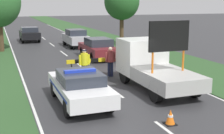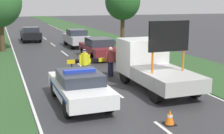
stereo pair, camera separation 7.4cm
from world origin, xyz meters
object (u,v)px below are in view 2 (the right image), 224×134
roadside_tree_near_right (123,2)px  traffic_cone_near_truck (140,66)px  traffic_cone_centre_front (170,117)px  queued_car_sedan_black (31,34)px  work_truck (151,64)px  pedestrian_civilian (111,59)px  road_barrier (91,62)px  queued_car_sedan_silver (76,38)px  police_car (79,86)px  police_officer (85,62)px  queued_car_wagon_maroon (99,48)px  traffic_cone_near_police (128,70)px

roadside_tree_near_right → traffic_cone_near_truck: bearing=-106.4°
traffic_cone_centre_front → queued_car_sedan_black: queued_car_sedan_black is taller
work_truck → pedestrian_civilian: bearing=-68.7°
road_barrier → traffic_cone_near_truck: bearing=-0.2°
road_barrier → queued_car_sedan_silver: 11.92m
queued_car_sedan_silver → roadside_tree_near_right: size_ratio=0.77×
police_car → traffic_cone_centre_front: 3.94m
traffic_cone_near_truck → queued_car_sedan_silver: (-1.01, 11.60, 0.49)m
road_barrier → pedestrian_civilian: 1.09m
queued_car_sedan_black → roadside_tree_near_right: (7.75, -6.29, 3.25)m
road_barrier → traffic_cone_centre_front: 7.55m
police_officer → traffic_cone_centre_front: bearing=83.6°
police_officer → queued_car_sedan_black: police_officer is taller
police_officer → traffic_cone_near_truck: (3.58, 0.84, -0.64)m
road_barrier → traffic_cone_near_truck: size_ratio=3.89×
police_officer → traffic_cone_centre_front: size_ratio=3.15×
queued_car_sedan_black → road_barrier: bearing=95.1°
pedestrian_civilian → queued_car_sedan_silver: (1.01, 12.09, -0.13)m
queued_car_wagon_maroon → traffic_cone_near_truck: bearing=100.0°
pedestrian_civilian → queued_car_sedan_black: (-2.55, 17.55, -0.17)m
queued_car_wagon_maroon → roadside_tree_near_right: (4.09, 5.58, 3.28)m
traffic_cone_near_truck → queued_car_sedan_silver: queued_car_sedan_silver is taller
work_truck → traffic_cone_near_police: (-0.07, 2.62, -0.82)m
roadside_tree_near_right → pedestrian_civilian: bearing=-114.8°
traffic_cone_near_police → queued_car_wagon_maroon: queued_car_wagon_maroon is taller
traffic_cone_near_police → work_truck: bearing=-88.4°
police_officer → roadside_tree_near_right: size_ratio=0.28×
traffic_cone_near_police → queued_car_wagon_maroon: (0.07, 5.71, 0.47)m
work_truck → queued_car_wagon_maroon: bearing=-91.4°
queued_car_sedan_silver → queued_car_sedan_black: bearing=-56.9°
police_officer → queued_car_sedan_silver: bearing=-117.1°
pedestrian_civilian → traffic_cone_near_truck: bearing=-14.9°
work_truck → police_officer: 3.53m
work_truck → traffic_cone_centre_front: (-1.58, -4.51, -0.85)m
roadside_tree_near_right → road_barrier: bearing=-119.7°
work_truck → pedestrian_civilian: 2.88m
traffic_cone_near_truck → queued_car_wagon_maroon: size_ratio=0.15×
police_car → pedestrian_civilian: (2.76, 3.99, 0.25)m
police_car → queued_car_sedan_silver: (3.76, 16.07, 0.12)m
queued_car_wagon_maroon → roadside_tree_near_right: 7.66m
queued_car_sedan_silver → police_officer: bearing=78.4°
work_truck → queued_car_sedan_black: (-3.67, 20.20, -0.32)m
queued_car_sedan_silver → roadside_tree_near_right: 5.35m
pedestrian_civilian → police_officer: bearing=164.4°
police_car → traffic_cone_near_police: police_car is taller
pedestrian_civilian → traffic_cone_near_truck: (2.02, 0.49, -0.62)m
queued_car_sedan_silver → work_truck: bearing=90.4°
road_barrier → traffic_cone_near_police: 2.17m
queued_car_sedan_silver → queued_car_wagon_maroon: bearing=90.9°
police_officer → queued_car_wagon_maroon: police_officer is taller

